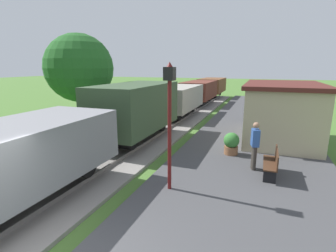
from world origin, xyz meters
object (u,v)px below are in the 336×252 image
(potted_planter, at_px, (231,143))
(tree_trackside_far, at_px, (79,68))
(bench_near_hut, at_px, (272,162))
(person_waiting, at_px, (255,144))
(freight_train, at_px, (176,100))
(station_hut, at_px, (281,111))
(lamp_post_near, at_px, (170,104))

(potted_planter, bearing_deg, tree_trackside_far, 165.14)
(bench_near_hut, bearing_deg, person_waiting, 147.14)
(freight_train, xyz_separation_m, station_hut, (6.80, -3.79, 0.19))
(freight_train, relative_size, tree_trackside_far, 5.68)
(bench_near_hut, height_order, tree_trackside_far, tree_trackside_far)
(person_waiting, relative_size, potted_planter, 1.87)
(person_waiting, height_order, lamp_post_near, lamp_post_near)
(station_hut, bearing_deg, lamp_post_near, -115.08)
(station_hut, xyz_separation_m, potted_planter, (-1.98, -3.28, -0.93))
(lamp_post_near, xyz_separation_m, tree_trackside_far, (-8.11, 6.30, 0.90))
(person_waiting, bearing_deg, bench_near_hut, 134.08)
(freight_train, bearing_deg, bench_near_hut, -54.16)
(freight_train, xyz_separation_m, potted_planter, (4.82, -7.07, -0.74))
(bench_near_hut, distance_m, person_waiting, 0.85)
(station_hut, relative_size, potted_planter, 6.33)
(freight_train, bearing_deg, lamp_post_near, -72.20)
(person_waiting, height_order, tree_trackside_far, tree_trackside_far)
(bench_near_hut, bearing_deg, potted_planter, 131.55)
(freight_train, xyz_separation_m, bench_near_hut, (6.37, -8.82, -0.74))
(bench_near_hut, bearing_deg, lamp_post_near, -144.58)
(station_hut, height_order, lamp_post_near, lamp_post_near)
(potted_planter, distance_m, tree_trackside_far, 10.21)
(freight_train, distance_m, person_waiting, 10.22)
(bench_near_hut, bearing_deg, station_hut, 85.12)
(freight_train, xyz_separation_m, tree_trackside_far, (-4.62, -4.57, 2.24))
(freight_train, distance_m, station_hut, 7.79)
(station_hut, distance_m, tree_trackside_far, 11.63)
(freight_train, bearing_deg, station_hut, -29.17)
(freight_train, height_order, lamp_post_near, lamp_post_near)
(lamp_post_near, bearing_deg, person_waiting, 46.93)
(freight_train, relative_size, station_hut, 5.62)
(potted_planter, height_order, tree_trackside_far, tree_trackside_far)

